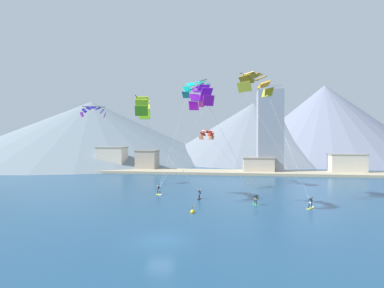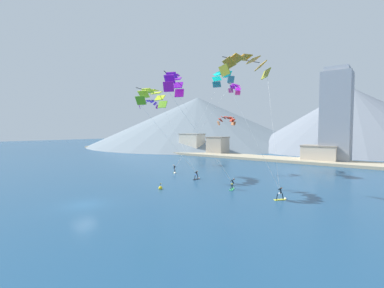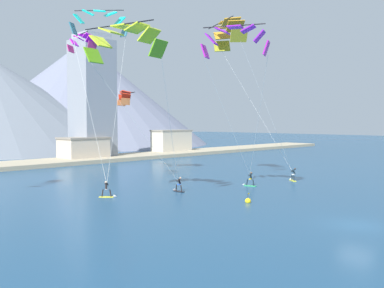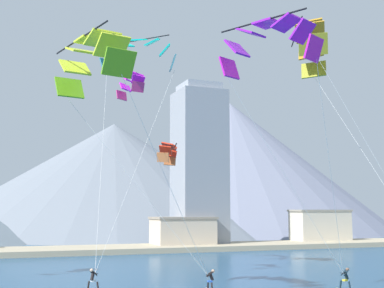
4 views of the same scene
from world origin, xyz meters
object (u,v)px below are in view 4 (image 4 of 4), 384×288
Objects in this scene: parafoil_kite_far_left at (139,52)px; parafoil_kite_near_lead at (268,41)px; kitesurfer_mid_center at (209,286)px; kitesurfer_near_lead at (343,285)px; parafoil_kite_distant_mid_solo at (169,151)px; parafoil_kite_mid_center at (92,57)px; parafoil_kite_near_trail at (311,43)px; parafoil_kite_distant_low_drift at (132,83)px; kitesurfer_far_left at (95,286)px.

parafoil_kite_near_lead is at bearing -80.83° from parafoil_kite_far_left.
kitesurfer_near_lead is at bearing -19.81° from kitesurfer_mid_center.
parafoil_kite_near_lead is 19.24m from parafoil_kite_far_left.
kitesurfer_near_lead is 18.25m from parafoil_kite_distant_mid_solo.
parafoil_kite_far_left is at bearing 141.24° from parafoil_kite_distant_mid_solo.
parafoil_kite_far_left is at bearing 99.17° from parafoil_kite_near_lead.
parafoil_kite_near_lead is at bearing -26.43° from parafoil_kite_mid_center.
kitesurfer_near_lead is 18.21m from parafoil_kite_near_trail.
parafoil_kite_mid_center is at bearing -165.17° from kitesurfer_mid_center.
parafoil_kite_distant_low_drift is at bearing 122.18° from parafoil_kite_near_trail.
parafoil_kite_near_lead reaches higher than kitesurfer_mid_center.
parafoil_kite_mid_center is at bearing -106.58° from kitesurfer_far_left.
parafoil_kite_mid_center reaches higher than kitesurfer_near_lead.
kitesurfer_mid_center is at bearing -178.54° from parafoil_kite_near_trail.
parafoil_kite_distant_mid_solo is at bearing 123.16° from kitesurfer_near_lead.
kitesurfer_mid_center is 24.07m from parafoil_kite_distant_low_drift.
kitesurfer_far_left is 0.12× the size of parafoil_kite_mid_center.
parafoil_kite_far_left reaches higher than parafoil_kite_distant_low_drift.
parafoil_kite_distant_low_drift is (-1.43, 16.38, 17.58)m from kitesurfer_mid_center.
parafoil_kite_near_lead is at bearing -82.34° from kitesurfer_mid_center.
parafoil_kite_near_trail is at bearing 8.22° from parafoil_kite_mid_center.
kitesurfer_far_left is 23.20m from parafoil_kite_distant_low_drift.
kitesurfer_near_lead is at bearing -2.66° from parafoil_kite_mid_center.
parafoil_kite_far_left reaches higher than parafoil_kite_near_trail.
parafoil_kite_distant_low_drift is (0.61, 4.90, -1.73)m from parafoil_kite_far_left.
parafoil_kite_distant_mid_solo is at bearing -76.01° from parafoil_kite_distant_low_drift.
parafoil_kite_distant_mid_solo is (8.88, 11.93, -4.21)m from parafoil_kite_mid_center.
parafoil_kite_distant_mid_solo is (1.68, -6.74, -7.43)m from parafoil_kite_distant_low_drift.
parafoil_kite_mid_center reaches higher than kitesurfer_far_left.
parafoil_kite_mid_center is 3.76× the size of parafoil_kite_distant_mid_solo.
parafoil_kite_near_lead is (-7.62, -3.96, 15.03)m from kitesurfer_near_lead.
parafoil_kite_mid_center is at bearing 153.57° from parafoil_kite_near_lead.
parafoil_kite_mid_center is 20.27m from parafoil_kite_distant_low_drift.
kitesurfer_near_lead is 0.12× the size of parafoil_kite_near_lead.
parafoil_kite_far_left reaches higher than kitesurfer_mid_center.
parafoil_kite_near_lead is 0.77× the size of parafoil_kite_far_left.
parafoil_kite_distant_mid_solo is at bearing 88.52° from kitesurfer_mid_center.
kitesurfer_near_lead is at bearing -62.82° from parafoil_kite_distant_low_drift.
kitesurfer_near_lead is 0.10× the size of parafoil_kite_near_trail.
parafoil_kite_distant_mid_solo is (2.29, -1.84, -9.16)m from parafoil_kite_far_left.
kitesurfer_mid_center is 0.45× the size of parafoil_kite_distant_mid_solo.
parafoil_kite_near_lead is at bearing -152.51° from kitesurfer_near_lead.
parafoil_kite_distant_low_drift is at bearing 67.46° from kitesurfer_far_left.
parafoil_kite_mid_center is at bearing 177.34° from kitesurfer_near_lead.
parafoil_kite_distant_low_drift reaches higher than kitesurfer_far_left.
kitesurfer_far_left is 19.54m from parafoil_kite_near_lead.
parafoil_kite_mid_center reaches higher than parafoil_kite_distant_mid_solo.
parafoil_kite_far_left is (-10.78, 11.26, 1.34)m from parafoil_kite_near_trail.
parafoil_kite_distant_mid_solo is (-8.49, 9.42, -7.81)m from parafoil_kite_near_trail.
parafoil_kite_far_left is at bearing 60.31° from kitesurfer_far_left.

